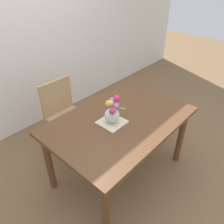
{
  "coord_description": "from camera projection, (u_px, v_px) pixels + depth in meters",
  "views": [
    {
      "loc": [
        -1.34,
        -1.12,
        2.04
      ],
      "look_at": [
        -0.09,
        0.02,
        0.88
      ],
      "focal_mm": 35.58,
      "sensor_mm": 36.0,
      "label": 1
    }
  ],
  "objects": [
    {
      "name": "placemat",
      "position": [
        112.0,
        122.0,
        2.11
      ],
      "size": [
        0.23,
        0.23,
        0.01
      ],
      "primitive_type": "cube",
      "color": "beige",
      "rests_on": "dining_table"
    },
    {
      "name": "back_wall",
      "position": [
        21.0,
        24.0,
        2.69
      ],
      "size": [
        7.0,
        0.1,
        2.8
      ],
      "primitive_type": "cube",
      "color": "silver",
      "rests_on": "ground_plane"
    },
    {
      "name": "dining_table",
      "position": [
        120.0,
        127.0,
        2.22
      ],
      "size": [
        1.41,
        0.95,
        0.76
      ],
      "color": "brown",
      "rests_on": "ground_plane"
    },
    {
      "name": "flower_vase",
      "position": [
        112.0,
        112.0,
        2.06
      ],
      "size": [
        0.21,
        0.2,
        0.25
      ],
      "color": "silver",
      "rests_on": "placemat"
    },
    {
      "name": "ground_plane",
      "position": [
        119.0,
        171.0,
        2.59
      ],
      "size": [
        12.0,
        12.0,
        0.0
      ],
      "primitive_type": "plane",
      "color": "brown"
    },
    {
      "name": "chair_far",
      "position": [
        64.0,
        112.0,
        2.69
      ],
      "size": [
        0.42,
        0.42,
        0.9
      ],
      "rotation": [
        0.0,
        0.0,
        3.14
      ],
      "color": "tan",
      "rests_on": "ground_plane"
    }
  ]
}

